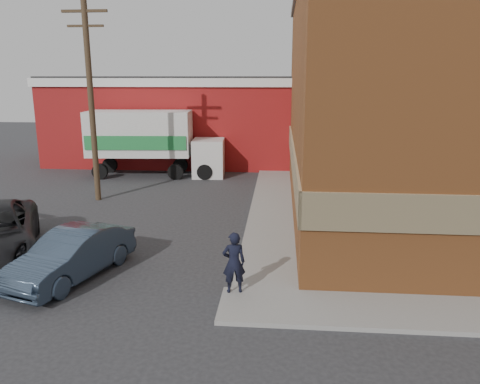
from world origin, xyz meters
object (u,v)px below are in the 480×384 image
(brick_building, at_px, (465,99))
(utility_pole, at_px, (91,96))
(warehouse, at_px, (179,119))
(sedan, at_px, (72,255))
(man, at_px, (234,262))
(box_truck, at_px, (153,139))

(brick_building, relative_size, utility_pole, 2.03)
(warehouse, bearing_deg, sedan, -86.74)
(man, height_order, box_truck, box_truck)
(brick_building, distance_m, box_truck, 16.04)
(brick_building, xyz_separation_m, utility_pole, (-16.00, 0.00, 0.06))
(brick_building, xyz_separation_m, sedan, (-13.38, -8.50, -4.00))
(utility_pole, relative_size, sedan, 2.16)
(utility_pole, distance_m, box_truck, 6.23)
(utility_pole, relative_size, man, 5.50)
(sedan, bearing_deg, man, 8.15)
(warehouse, relative_size, sedan, 3.91)
(sedan, xyz_separation_m, box_truck, (-1.45, 14.04, 1.45))
(utility_pole, bearing_deg, sedan, -72.93)
(utility_pole, xyz_separation_m, man, (7.30, -9.25, -3.81))
(brick_building, height_order, box_truck, brick_building)
(warehouse, bearing_deg, utility_pole, -97.77)
(box_truck, bearing_deg, brick_building, -24.45)
(brick_building, relative_size, box_truck, 2.39)
(brick_building, distance_m, man, 13.23)
(utility_pole, relative_size, box_truck, 1.18)
(utility_pole, height_order, man, utility_pole)
(box_truck, bearing_deg, man, -71.42)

